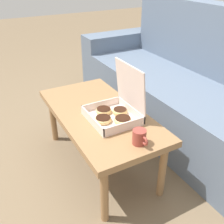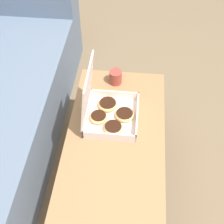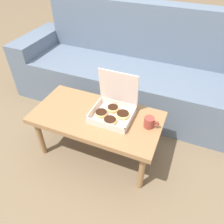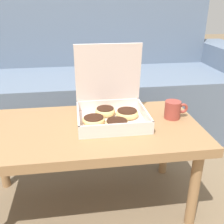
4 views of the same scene
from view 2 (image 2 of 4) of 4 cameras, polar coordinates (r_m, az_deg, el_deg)
name	(u,v)px [view 2 (image 2 of 4)]	position (r m, az deg, el deg)	size (l,w,h in m)	color
ground_plane	(107,176)	(1.94, -0.88, -11.68)	(12.00, 12.00, 0.00)	#756047
coffee_table	(115,141)	(1.62, 0.62, -5.37)	(0.98, 0.50, 0.41)	#997047
pastry_box	(107,111)	(1.62, -0.93, 0.18)	(0.30, 0.28, 0.33)	silver
coffee_mug	(116,77)	(1.83, 0.66, 6.47)	(0.11, 0.07, 0.08)	#993D33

